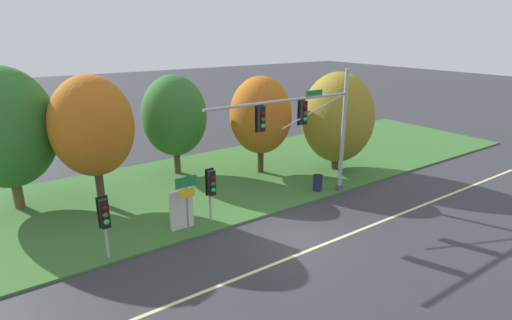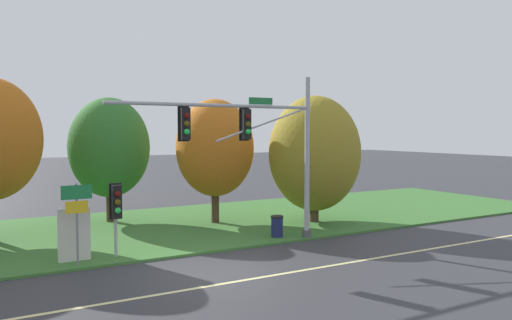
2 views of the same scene
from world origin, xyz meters
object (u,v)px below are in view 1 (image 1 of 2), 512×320
Objects in this scene: tree_behind_signpost at (174,116)px; tree_left_of_mast at (92,126)px; tree_mid_verge at (261,115)px; pedestrian_signal_near_kerb at (105,216)px; route_sign_post at (187,194)px; traffic_signal_mast at (311,123)px; tree_tall_centre at (338,118)px; trash_bin at (318,183)px; info_kiosk at (181,210)px; pedestrian_signal_further_along at (211,185)px; tree_nearest_road at (5,128)px.

tree_left_of_mast is at bearing -156.02° from tree_behind_signpost.
tree_mid_verge is (10.02, -0.50, -0.52)m from tree_left_of_mast.
route_sign_post is at bearing 1.94° from pedestrian_signal_near_kerb.
traffic_signal_mast is 1.40× the size of tree_behind_signpost.
traffic_signal_mast is 1.38× the size of tree_tall_centre.
trash_bin is at bearing -78.72° from tree_mid_verge.
tree_left_of_mast is at bearing 116.91° from info_kiosk.
tree_mid_verge reaches higher than pedestrian_signal_further_along.
route_sign_post is 10.08m from tree_nearest_road.
tree_left_of_mast is (1.15, 5.66, 2.38)m from pedestrian_signal_near_kerb.
pedestrian_signal_near_kerb is 5.07m from pedestrian_signal_further_along.
tree_mid_verge is at bearing -2.86° from tree_left_of_mast.
pedestrian_signal_further_along is 0.96× the size of route_sign_post.
pedestrian_signal_near_kerb is at bearing -178.06° from route_sign_post.
route_sign_post is 3.06× the size of trash_bin.
trash_bin is at bearing -1.15° from info_kiosk.
tree_nearest_road is 1.16× the size of tree_behind_signpost.
tree_nearest_road is at bearing 131.15° from info_kiosk.
tree_left_of_mast is 1.09× the size of tree_behind_signpost.
tree_left_of_mast is at bearing 155.41° from trash_bin.
pedestrian_signal_further_along is 0.37× the size of tree_nearest_road.
tree_tall_centre is at bearing 31.41° from trash_bin.
tree_behind_signpost is (5.44, 2.42, -0.51)m from tree_left_of_mast.
tree_behind_signpost is (3.00, 7.96, 1.85)m from route_sign_post.
info_kiosk is at bearing -63.09° from tree_left_of_mast.
info_kiosk is at bearing 168.07° from pedestrian_signal_further_along.
traffic_signal_mast is 9.09m from tree_behind_signpost.
tree_tall_centre reaches higher than tree_mid_verge.
info_kiosk is (2.45, -4.83, -3.37)m from tree_left_of_mast.
tree_tall_centre is at bearing -29.71° from tree_behind_signpost.
tree_nearest_road is at bearing 169.04° from tree_mid_verge.
tree_tall_centre is 6.93× the size of trash_bin.
tree_nearest_road reaches higher than trash_bin.
traffic_signal_mast is 3.24× the size of pedestrian_signal_further_along.
tree_tall_centre reaches higher than pedestrian_signal_further_along.
pedestrian_signal_further_along is 7.18m from trash_bin.
pedestrian_signal_further_along is (-5.68, 0.53, -2.37)m from traffic_signal_mast.
tree_left_of_mast is at bearing 149.40° from traffic_signal_mast.
pedestrian_signal_near_kerb is 0.40× the size of tree_left_of_mast.
tree_behind_signpost reaches higher than pedestrian_signal_near_kerb.
route_sign_post is at bearing -51.61° from tree_nearest_road.
pedestrian_signal_near_kerb is 12.44m from tree_mid_verge.
traffic_signal_mast reaches higher than tree_left_of_mast.
tree_tall_centre reaches higher than trash_bin.
traffic_signal_mast is 6.18m from pedestrian_signal_further_along.
tree_mid_verge is at bearing -32.52° from tree_behind_signpost.
tree_tall_centre is 12.54m from info_kiosk.
tree_tall_centre reaches higher than pedestrian_signal_near_kerb.
route_sign_post reaches higher than pedestrian_signal_near_kerb.
tree_mid_verge is 9.17m from info_kiosk.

